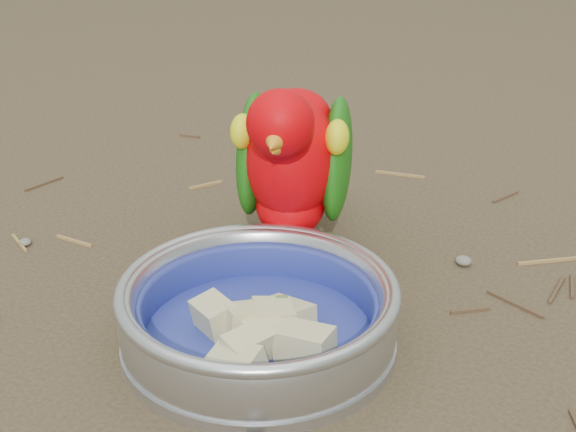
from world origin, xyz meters
The scene contains 6 objects.
ground centered at (0.00, 0.00, 0.00)m, with size 60.00×60.00×0.00m, color #443625.
food_bowl centered at (-0.02, 0.02, 0.01)m, with size 0.24×0.24×0.02m, color #B2B2BA.
bowl_wall centered at (-0.02, 0.02, 0.04)m, with size 0.24×0.24×0.04m, color #B2B2BA, non-canonical shape.
fruit_wedges centered at (-0.02, 0.02, 0.03)m, with size 0.14×0.14×0.03m, color #CEC38A, non-canonical shape.
lory_parrot centered at (-0.08, 0.17, 0.10)m, with size 0.11×0.24×0.19m, color #D00006, non-canonical shape.
ground_debris centered at (-0.04, 0.03, 0.00)m, with size 0.90×0.80×0.01m, color olive, non-canonical shape.
Camera 1 is at (0.34, -0.50, 0.43)m, focal length 55.00 mm.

